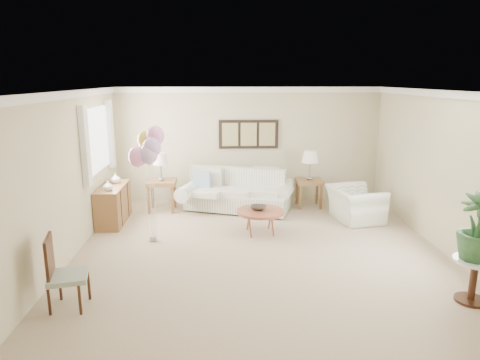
{
  "coord_description": "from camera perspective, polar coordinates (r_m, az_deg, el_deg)",
  "views": [
    {
      "loc": [
        -0.62,
        -6.67,
        2.78
      ],
      "look_at": [
        -0.3,
        0.6,
        1.05
      ],
      "focal_mm": 32.0,
      "sensor_mm": 36.0,
      "label": 1
    }
  ],
  "objects": [
    {
      "name": "ground_plane",
      "position": [
        7.25,
        2.61,
        -9.19
      ],
      "size": [
        6.0,
        6.0,
        0.0
      ],
      "primitive_type": "plane",
      "color": "tan"
    },
    {
      "name": "room_shell",
      "position": [
        6.87,
        1.77,
        3.72
      ],
      "size": [
        6.04,
        6.04,
        2.6
      ],
      "color": "beige",
      "rests_on": "ground"
    },
    {
      "name": "wall_art_triptych",
      "position": [
        9.73,
        1.16,
        6.11
      ],
      "size": [
        1.35,
        0.06,
        0.65
      ],
      "color": "black",
      "rests_on": "ground"
    },
    {
      "name": "sofa",
      "position": [
        9.25,
        -0.3,
        -1.86
      ],
      "size": [
        2.66,
        1.54,
        0.88
      ],
      "color": "white",
      "rests_on": "ground"
    },
    {
      "name": "end_table_left",
      "position": [
        9.28,
        -10.4,
        -0.69
      ],
      "size": [
        0.61,
        0.56,
        0.67
      ],
      "color": "#8F5E35",
      "rests_on": "ground"
    },
    {
      "name": "end_table_right",
      "position": [
        9.53,
        9.21,
        -0.51
      ],
      "size": [
        0.57,
        0.52,
        0.62
      ],
      "color": "#8F5E35",
      "rests_on": "ground"
    },
    {
      "name": "lamp_left",
      "position": [
        9.16,
        -10.55,
        2.66
      ],
      "size": [
        0.33,
        0.33,
        0.58
      ],
      "color": "gray",
      "rests_on": "end_table_left"
    },
    {
      "name": "lamp_right",
      "position": [
        9.41,
        9.35,
        2.97
      ],
      "size": [
        0.36,
        0.36,
        0.64
      ],
      "color": "gray",
      "rests_on": "end_table_right"
    },
    {
      "name": "coffee_table",
      "position": [
        7.84,
        2.74,
        -4.3
      ],
      "size": [
        0.87,
        0.87,
        0.44
      ],
      "color": "#9F593E",
      "rests_on": "ground"
    },
    {
      "name": "decor_bowl",
      "position": [
        7.85,
        2.46,
        -3.73
      ],
      "size": [
        0.37,
        0.37,
        0.07
      ],
      "primitive_type": "imported",
      "rotation": [
        0.0,
        0.0,
        -0.33
      ],
      "color": "#2D2820",
      "rests_on": "coffee_table"
    },
    {
      "name": "armchair",
      "position": [
        8.85,
        15.1,
        -3.12
      ],
      "size": [
        1.07,
        1.18,
        0.67
      ],
      "primitive_type": "imported",
      "rotation": [
        0.0,
        0.0,
        1.75
      ],
      "color": "white",
      "rests_on": "ground"
    },
    {
      "name": "side_table",
      "position": [
        6.23,
        28.8,
        -10.45
      ],
      "size": [
        0.53,
        0.53,
        0.58
      ],
      "color": "silver",
      "rests_on": "ground"
    },
    {
      "name": "potted_plant",
      "position": [
        6.03,
        29.14,
        -5.53
      ],
      "size": [
        0.56,
        0.56,
        0.84
      ],
      "primitive_type": "imported",
      "rotation": [
        0.0,
        0.0,
        -0.22
      ],
      "color": "#1F4A26",
      "rests_on": "side_table"
    },
    {
      "name": "accent_chair",
      "position": [
        5.77,
        -22.67,
        -11.15
      ],
      "size": [
        0.54,
        0.54,
        0.93
      ],
      "color": "gray",
      "rests_on": "ground"
    },
    {
      "name": "credenza",
      "position": [
        8.78,
        -16.55,
        -3.13
      ],
      "size": [
        0.46,
        1.2,
        0.74
      ],
      "color": "#8F5E35",
      "rests_on": "ground"
    },
    {
      "name": "vase_white",
      "position": [
        8.33,
        -17.19,
        -0.75
      ],
      "size": [
        0.21,
        0.21,
        0.19
      ],
      "primitive_type": "imported",
      "rotation": [
        0.0,
        0.0,
        0.23
      ],
      "color": "silver",
      "rests_on": "credenza"
    },
    {
      "name": "vase_sage",
      "position": [
        8.89,
        -16.25,
        0.22
      ],
      "size": [
        0.22,
        0.22,
        0.2
      ],
      "primitive_type": "imported",
      "rotation": [
        0.0,
        0.0,
        -0.22
      ],
      "color": "silver",
      "rests_on": "credenza"
    },
    {
      "name": "balloon_cluster",
      "position": [
        7.29,
        -12.17,
        4.28
      ],
      "size": [
        0.59,
        0.56,
        2.03
      ],
      "color": "gray",
      "rests_on": "ground"
    }
  ]
}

